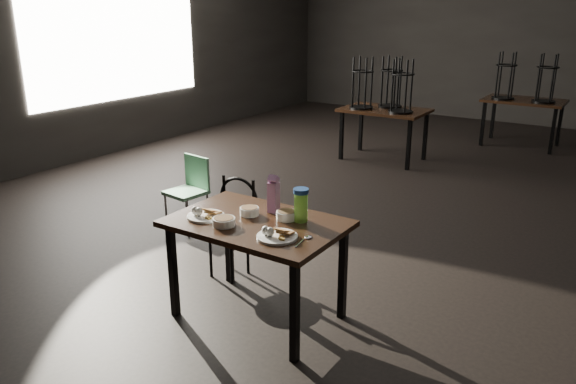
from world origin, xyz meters
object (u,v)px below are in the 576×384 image
Objects in this scene: water_bottle at (301,205)px; school_chair at (190,186)px; main_table at (257,231)px; juice_carton at (274,195)px; bentwood_chair at (233,219)px.

water_bottle is 0.32× the size of school_chair.
juice_carton is (-0.00, 0.21, 0.21)m from main_table.
main_table is 1.88m from school_chair.
water_bottle is 0.29× the size of bentwood_chair.
juice_carton is 0.75m from bentwood_chair.
school_chair is at bearing 147.20° from main_table.
main_table is 4.30× the size of juice_carton.
water_bottle is (0.26, -0.04, -0.01)m from juice_carton.
water_bottle is at bearing -23.72° from bentwood_chair.
water_bottle is at bearing -9.60° from juice_carton.
school_chair is at bearing 153.00° from juice_carton.
school_chair is (-0.97, 0.55, -0.04)m from bentwood_chair.
bentwood_chair reaches higher than main_table.
juice_carton reaches higher than main_table.
main_table is at bearing -146.74° from water_bottle.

